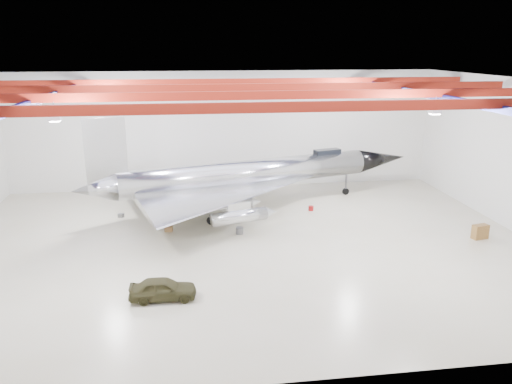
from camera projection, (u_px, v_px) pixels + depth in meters
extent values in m
plane|color=#BBB395|center=(243.00, 244.00, 34.45)|extent=(40.00, 40.00, 0.00)
plane|color=silver|center=(225.00, 130.00, 47.18)|extent=(40.00, 0.00, 40.00)
plane|color=#0A0F38|center=(242.00, 81.00, 31.37)|extent=(40.00, 40.00, 0.00)
cube|color=maroon|center=(263.00, 107.00, 22.98)|extent=(39.50, 0.25, 0.50)
cube|color=maroon|center=(248.00, 95.00, 28.69)|extent=(39.50, 0.25, 0.50)
cube|color=maroon|center=(237.00, 87.00, 34.39)|extent=(39.50, 0.25, 0.50)
cube|color=maroon|center=(230.00, 82.00, 40.10)|extent=(39.50, 0.25, 0.50)
cube|color=#0C0E48|center=(44.00, 98.00, 30.05)|extent=(0.25, 29.50, 0.40)
cube|color=#0C0E48|center=(421.00, 94.00, 33.20)|extent=(0.25, 29.50, 0.40)
cube|color=silver|center=(55.00, 118.00, 24.72)|extent=(0.55, 0.55, 0.25)
cube|color=silver|center=(435.00, 111.00, 27.34)|extent=(0.55, 0.55, 0.25)
cube|color=silver|center=(96.00, 96.00, 36.13)|extent=(0.55, 0.55, 0.25)
cube|color=silver|center=(361.00, 92.00, 38.75)|extent=(0.55, 0.55, 0.25)
cylinder|color=silver|center=(249.00, 173.00, 41.43)|extent=(21.29, 7.92, 2.15)
cone|color=black|center=(381.00, 159.00, 46.60)|extent=(5.76, 3.53, 2.15)
cone|color=silver|center=(94.00, 189.00, 36.67)|extent=(3.69, 2.95, 2.15)
cube|color=silver|center=(106.00, 151.00, 36.30)|extent=(2.93, 0.94, 4.84)
cube|color=black|center=(327.00, 152.00, 44.01)|extent=(2.51, 1.47, 0.54)
cylinder|color=silver|center=(239.00, 217.00, 35.40)|extent=(4.20, 2.04, 0.97)
cylinder|color=silver|center=(226.00, 206.00, 37.77)|extent=(4.20, 2.04, 0.97)
cylinder|color=silver|center=(200.00, 185.00, 43.45)|extent=(4.20, 2.04, 0.97)
cylinder|color=silver|center=(192.00, 178.00, 45.82)|extent=(4.20, 2.04, 0.97)
cylinder|color=#59595B|center=(346.00, 184.00, 45.73)|extent=(0.19, 0.19, 1.94)
cylinder|color=black|center=(346.00, 191.00, 45.91)|extent=(0.64, 0.39, 0.60)
cylinder|color=#59595B|center=(210.00, 212.00, 37.98)|extent=(0.19, 0.19, 1.94)
cylinder|color=black|center=(211.00, 221.00, 38.17)|extent=(0.64, 0.39, 0.60)
cylinder|color=#59595B|center=(190.00, 194.00, 42.71)|extent=(0.19, 0.19, 1.94)
cylinder|color=black|center=(191.00, 202.00, 42.90)|extent=(0.64, 0.39, 0.60)
imported|color=#37341B|center=(163.00, 289.00, 26.74)|extent=(3.60, 1.49, 1.22)
cube|color=brown|center=(480.00, 232.00, 35.28)|extent=(1.21, 0.76, 1.03)
cube|color=olive|center=(169.00, 229.00, 36.75)|extent=(0.61, 0.51, 0.40)
cube|color=maroon|center=(186.00, 213.00, 40.43)|extent=(0.56, 0.49, 0.33)
cylinder|color=#59595B|center=(240.00, 231.00, 36.26)|extent=(0.71, 0.71, 0.49)
cube|color=#59595B|center=(121.00, 215.00, 39.82)|extent=(0.51, 0.46, 0.30)
cylinder|color=maroon|center=(311.00, 208.00, 41.46)|extent=(0.44, 0.44, 0.38)
cube|color=olive|center=(221.00, 216.00, 39.61)|extent=(0.61, 0.50, 0.40)
cylinder|color=#59595B|center=(246.00, 203.00, 42.93)|extent=(0.50, 0.50, 0.40)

